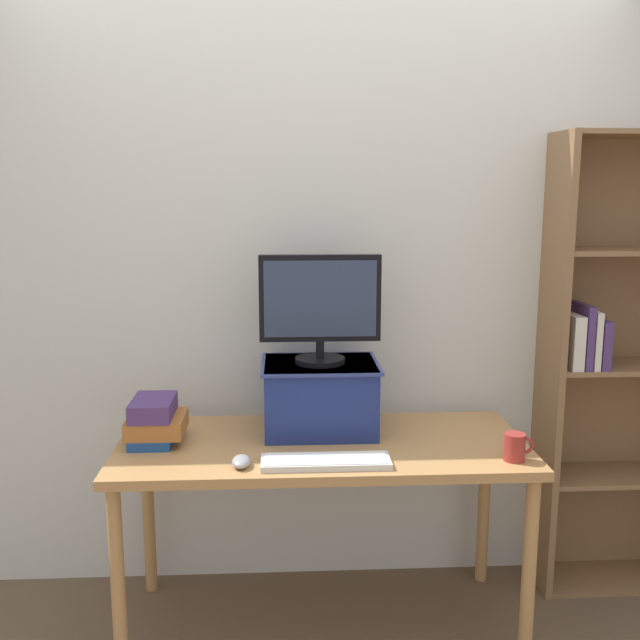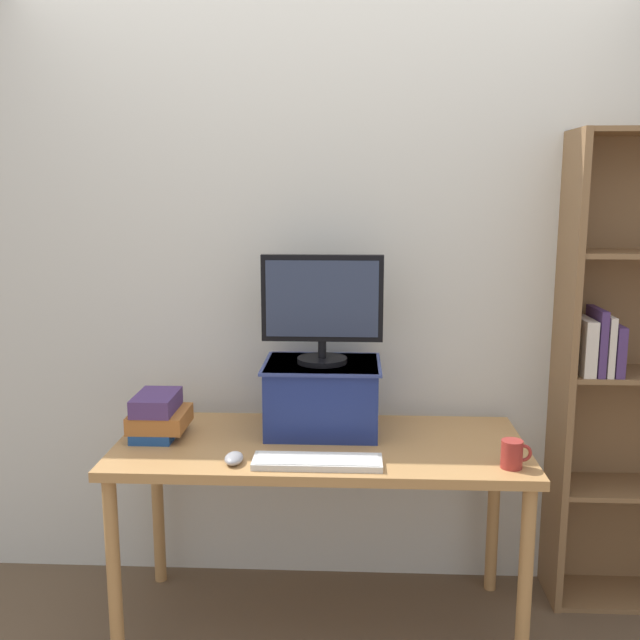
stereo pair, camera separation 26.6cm
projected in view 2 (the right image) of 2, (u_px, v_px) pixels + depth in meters
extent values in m
plane|color=brown|center=(320.00, 623.00, 2.83)|extent=(12.00, 12.00, 0.00)
cube|color=silver|center=(325.00, 284.00, 3.02)|extent=(7.00, 0.08, 2.60)
cube|color=#B7844C|center=(320.00, 446.00, 2.70)|extent=(1.54, 0.67, 0.04)
cylinder|color=#B7844C|center=(114.00, 573.00, 2.52)|extent=(0.05, 0.05, 0.72)
cylinder|color=#B7844C|center=(525.00, 584.00, 2.45)|extent=(0.05, 0.05, 0.72)
cylinder|color=#B7844C|center=(158.00, 503.00, 3.08)|extent=(0.05, 0.05, 0.72)
cylinder|color=#B7844C|center=(493.00, 510.00, 3.01)|extent=(0.05, 0.05, 0.72)
cube|color=olive|center=(563.00, 376.00, 2.86)|extent=(0.03, 0.28, 1.92)
cube|color=olive|center=(638.00, 368.00, 2.97)|extent=(0.73, 0.01, 1.92)
cube|color=olive|center=(632.00, 594.00, 3.01)|extent=(0.67, 0.27, 0.02)
cube|color=silver|center=(584.00, 346.00, 2.80)|extent=(0.05, 0.20, 0.22)
cube|color=#4C336B|center=(596.00, 341.00, 2.80)|extent=(0.03, 0.20, 0.26)
cube|color=silver|center=(604.00, 344.00, 2.80)|extent=(0.03, 0.20, 0.24)
cube|color=#4C336B|center=(613.00, 349.00, 2.80)|extent=(0.04, 0.20, 0.20)
cube|color=navy|center=(321.00, 397.00, 2.80)|extent=(0.43, 0.34, 0.28)
cube|color=#334284|center=(321.00, 364.00, 2.78)|extent=(0.46, 0.36, 0.01)
cylinder|color=black|center=(321.00, 360.00, 2.78)|extent=(0.19, 0.19, 0.02)
cylinder|color=black|center=(321.00, 349.00, 2.77)|extent=(0.03, 0.03, 0.07)
cube|color=black|center=(321.00, 298.00, 2.73)|extent=(0.47, 0.04, 0.33)
cube|color=#2D3851|center=(321.00, 299.00, 2.71)|extent=(0.43, 0.00, 0.29)
cube|color=silver|center=(317.00, 462.00, 2.47)|extent=(0.45, 0.14, 0.02)
cube|color=white|center=(317.00, 458.00, 2.47)|extent=(0.42, 0.12, 0.00)
ellipsoid|color=#99999E|center=(234.00, 458.00, 2.48)|extent=(0.06, 0.10, 0.04)
cube|color=navy|center=(157.00, 431.00, 2.76)|extent=(0.16, 0.23, 0.04)
cube|color=#AD662D|center=(160.00, 419.00, 2.74)|extent=(0.21, 0.23, 0.07)
cube|color=#4C336B|center=(156.00, 402.00, 2.73)|extent=(0.15, 0.23, 0.07)
cylinder|color=#9E2D28|center=(512.00, 454.00, 2.43)|extent=(0.07, 0.07, 0.10)
torus|color=#9E2D28|center=(523.00, 453.00, 2.43)|extent=(0.06, 0.01, 0.06)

